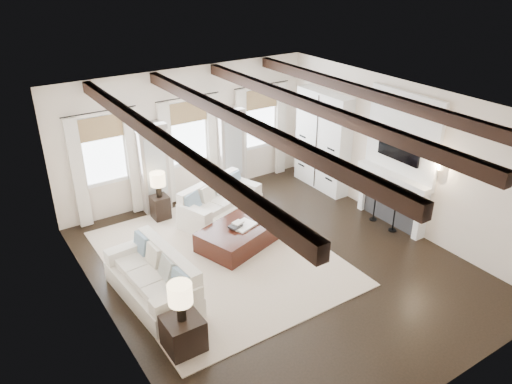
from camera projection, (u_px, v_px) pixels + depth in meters
ground at (278, 265)px, 9.82m from camera, size 7.50×7.50×0.00m
room_shell at (284, 154)px, 10.02m from camera, size 6.54×7.54×3.22m
area_rug at (220, 257)px, 10.06m from camera, size 4.04×4.90×0.02m
sofa_back at (219, 204)px, 11.42m from camera, size 2.17×1.49×0.85m
sofa_left at (155, 280)px, 8.79m from camera, size 1.08×2.12×0.88m
ottoman at (240, 235)px, 10.41m from camera, size 1.94×1.52×0.45m
tray at (243, 225)px, 10.29m from camera, size 0.59×0.51×0.04m
book_lower at (235, 226)px, 10.19m from camera, size 0.31×0.27×0.04m
book_upper at (238, 223)px, 10.25m from camera, size 0.26×0.23×0.03m
book_loose at (259, 221)px, 10.49m from camera, size 0.28×0.24×0.03m
side_table_front at (183, 334)px, 7.67m from camera, size 0.57×0.57×0.57m
lamp_front at (180, 296)px, 7.35m from camera, size 0.37×0.37×0.64m
side_table_back at (160, 207)px, 11.40m from camera, size 0.38×0.38×0.56m
lamp_back at (158, 181)px, 11.10m from camera, size 0.34×0.34×0.58m
candlestick_near at (394, 216)px, 10.86m from camera, size 0.17×0.17×0.85m
candlestick_far at (374, 206)px, 11.31m from camera, size 0.17×0.17×0.83m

